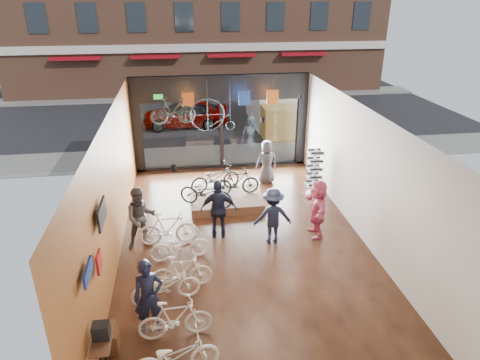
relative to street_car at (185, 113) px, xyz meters
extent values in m
cube|color=black|center=(1.34, -12.00, -0.78)|extent=(7.00, 12.00, 0.04)
cube|color=black|center=(1.34, -12.00, 3.06)|extent=(7.00, 12.00, 0.04)
cube|color=#AB5930|center=(-2.18, -12.00, 1.14)|extent=(0.04, 12.00, 3.80)
cube|color=beige|center=(4.86, -12.00, 1.14)|extent=(0.04, 12.00, 3.80)
cube|color=beige|center=(1.34, -18.02, 1.14)|extent=(7.00, 0.04, 3.80)
cube|color=#198C26|center=(-1.06, -6.12, 2.29)|extent=(0.35, 0.06, 0.18)
cube|color=black|center=(1.34, 3.00, -0.77)|extent=(30.00, 18.00, 0.02)
cube|color=slate|center=(1.34, -4.80, -0.70)|extent=(30.00, 2.40, 0.12)
cube|color=slate|center=(1.34, 7.00, -0.70)|extent=(30.00, 2.00, 0.12)
imported|color=gray|center=(0.00, 0.00, 0.00)|extent=(4.47, 1.80, 1.52)
imported|color=silver|center=(-0.63, -16.43, -0.32)|extent=(1.77, 0.84, 0.89)
imported|color=silver|center=(-0.63, -15.45, -0.29)|extent=(1.59, 0.54, 0.94)
imported|color=silver|center=(-0.85, -14.26, -0.33)|extent=(1.71, 0.86, 0.86)
imported|color=silver|center=(-0.46, -13.79, -0.31)|extent=(1.52, 0.45, 0.91)
imported|color=silver|center=(-0.49, -12.55, -0.33)|extent=(1.69, 0.78, 0.86)
imported|color=silver|center=(-0.80, -11.76, -0.25)|extent=(1.72, 0.49, 1.03)
cube|color=brown|center=(1.11, -9.46, -0.61)|extent=(2.40, 1.80, 0.30)
imported|color=black|center=(0.40, -10.04, 0.01)|extent=(1.89, 1.35, 0.94)
imported|color=black|center=(1.51, -9.36, 0.01)|extent=(1.59, 0.57, 0.94)
imported|color=black|center=(0.81, -8.91, 0.01)|extent=(1.91, 1.13, 0.95)
imported|color=#161C33|center=(-1.15, -15.15, 0.11)|extent=(0.71, 0.54, 1.74)
imported|color=#3F3F44|center=(-1.53, -11.73, 0.15)|extent=(1.02, 0.87, 1.82)
imported|color=#161C33|center=(0.68, -11.54, 0.15)|extent=(1.11, 0.55, 1.82)
imported|color=#161C33|center=(2.18, -12.04, 0.08)|extent=(1.11, 0.65, 1.69)
imported|color=#3F3F44|center=(2.86, -7.81, 0.07)|extent=(0.84, 0.58, 1.66)
imported|color=#CC4C72|center=(3.55, -11.84, 0.12)|extent=(0.56, 1.65, 1.77)
imported|color=black|center=(-0.52, -7.80, 2.16)|extent=(1.62, 0.63, 0.95)
cube|color=#CC5919|center=(0.04, -6.80, 2.29)|extent=(0.45, 0.03, 0.55)
cube|color=#1E3F99|center=(2.15, -6.80, 2.29)|extent=(0.45, 0.03, 0.55)
cube|color=#CC5919|center=(3.24, -6.80, 2.29)|extent=(0.45, 0.03, 0.55)
camera|label=1|loc=(-0.29, -22.54, 5.97)|focal=32.00mm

